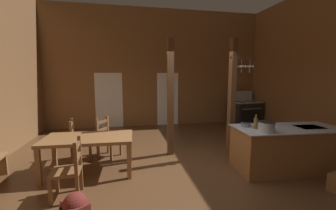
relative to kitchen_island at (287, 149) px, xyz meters
The scene contains 15 objects.
ground_plane 2.10m from the kitchen_island, behind, with size 8.98×9.28×0.10m, color brown.
wall_back 5.37m from the kitchen_island, 113.40° to the left, with size 8.98×0.14×4.46m, color brown.
glazed_door_back_left 6.00m from the kitchen_island, 130.11° to the left, with size 1.00×0.01×2.05m, color white.
glazed_panel_back_right 4.88m from the kitchen_island, 109.30° to the left, with size 0.84×0.01×2.05m, color white.
kitchen_island is the anchor object (origin of this frame).
stove_range 4.16m from the kitchen_island, 70.32° to the left, with size 1.22×0.92×1.32m.
support_post_with_pot_rack 1.63m from the kitchen_island, 124.04° to the left, with size 0.67×0.22×2.81m.
support_post_center 2.73m from the kitchen_island, 148.63° to the left, with size 0.14×0.14×2.81m.
dining_table 4.05m from the kitchen_island, behind, with size 1.74×0.97×0.74m.
ladderback_chair_near_window 4.17m from the kitchen_island, behind, with size 0.46×0.46×0.95m.
ladderback_chair_by_post 3.99m from the kitchen_island, 158.01° to the left, with size 0.61×0.61×0.95m.
ladderback_chair_at_table_end 4.56m from the kitchen_island, 162.02° to the left, with size 0.49×0.49×0.95m.
stockpot_on_counter 0.89m from the kitchen_island, 161.67° to the right, with size 0.37×0.30×0.20m.
mixing_bowl_on_counter 0.97m from the kitchen_island, 161.83° to the left, with size 0.20×0.20×0.07m.
bottle_tall_on_counter 0.91m from the kitchen_island, behind, with size 0.08×0.08×0.28m.
Camera 1 is at (-1.25, -4.04, 1.93)m, focal length 22.93 mm.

